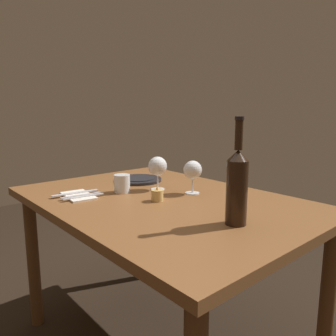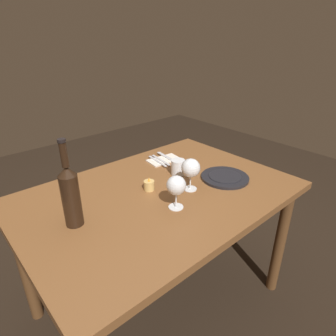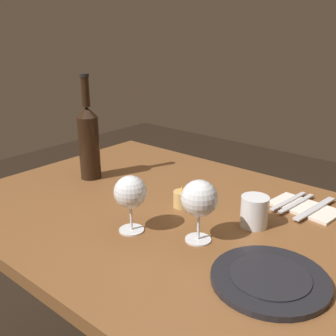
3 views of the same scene
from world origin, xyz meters
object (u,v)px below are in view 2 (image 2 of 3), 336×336
Objects in this scene: wine_glass_left at (191,169)px; wine_glass_right at (176,186)px; votive_candle at (149,186)px; folded_napkin at (164,160)px; table_knife at (168,158)px; dinner_plate at (225,177)px; wine_bottle at (70,194)px; fork_inner at (161,160)px; water_tumbler at (178,168)px; fork_outer at (157,161)px.

wine_glass_right is (-0.16, -0.07, -0.00)m from wine_glass_left.
votive_candle reaches higher than folded_napkin.
table_knife is (0.16, 0.35, -0.10)m from wine_glass_left.
wine_glass_right is at bearing -92.52° from votive_candle.
folded_napkin is (-0.09, 0.39, -0.00)m from dinner_plate.
table_knife reaches higher than folded_napkin.
wine_glass_right is 0.52m from folded_napkin.
votive_candle is at bearing 2.92° from wine_bottle.
wine_glass_left is 0.38m from fork_inner.
wine_glass_left is 0.80× the size of folded_napkin.
wine_glass_right reaches higher than water_tumbler.
wine_bottle reaches higher than wine_glass_left.
fork_inner is (0.04, 0.19, -0.03)m from water_tumbler.
folded_napkin is 1.12× the size of fork_inner.
fork_inner is at bearing 105.90° from dinner_plate.
wine_bottle is 0.76m from table_knife.
dinner_plate is 0.39m from table_knife.
fork_inner and table_knife have the same top height.
wine_glass_left is 0.22m from votive_candle.
water_tumbler is 0.20m from fork_inner.
wine_bottle is 5.38× the size of votive_candle.
wine_bottle reaches higher than wine_glass_right.
water_tumbler is 0.21m from table_knife.
wine_bottle is at bearing -159.09° from fork_outer.
fork_inner is at bearing 180.00° from folded_napkin.
wine_glass_right is 0.51m from fork_inner.
wine_bottle reaches higher than fork_inner.
water_tumbler reaches higher than table_knife.
folded_napkin is 0.03m from table_knife.
water_tumbler is (0.62, 0.05, -0.10)m from wine_bottle.
fork_outer reaches higher than folded_napkin.
wine_glass_right is 0.43m from wine_bottle.
fork_inner is (0.11, 0.35, -0.10)m from wine_glass_left.
wine_glass_left is 0.65× the size of dinner_plate.
votive_candle is 0.27× the size of dinner_plate.
wine_glass_left is 0.56m from wine_bottle.
dinner_plate is 1.24× the size of folded_napkin.
fork_outer is at bearing 59.94° from wine_glass_right.
folded_napkin is 0.96× the size of table_knife.
water_tumbler is 0.47× the size of fork_outer.
folded_napkin is (0.68, 0.24, -0.13)m from wine_bottle.
wine_glass_left is 0.76× the size of table_knife.
folded_napkin is 0.05m from fork_outer.
votive_candle is 0.33× the size of folded_napkin.
water_tumbler reaches higher than folded_napkin.
fork_outer is (0.01, 0.19, -0.03)m from water_tumbler.
wine_bottle is 4.29× the size of water_tumbler.
fork_outer is at bearing 180.00° from folded_napkin.
votive_candle reaches higher than table_knife.
votive_candle is (0.39, 0.02, -0.11)m from wine_bottle.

